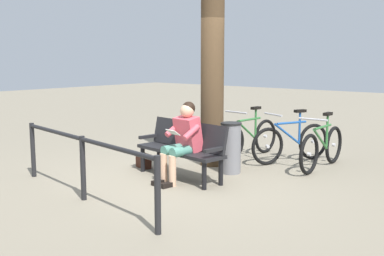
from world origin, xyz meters
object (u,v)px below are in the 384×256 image
Objects in this scene: tree_trunk at (213,46)px; bicycle_purple at (291,142)px; litter_bin at (231,148)px; bench at (183,145)px; person_reading at (183,138)px; bicycle_silver at (322,148)px; handbag at (144,161)px; bicycle_orange at (249,138)px.

tree_trunk is 2.60× the size of bicycle_purple.
bench is at bearing 59.39° from litter_bin.
bicycle_purple is (-0.62, -2.22, -0.31)m from person_reading.
bicycle_purple is (0.64, -0.11, 0.00)m from bicycle_silver.
tree_trunk is at bearing -129.41° from handbag.
bicycle_orange is at bearing -81.63° from bench.
person_reading is 2.15m from bicycle_orange.
handbag is 1.52m from litter_bin.
tree_trunk is 2.42× the size of bicycle_silver.
person_reading is 2.47m from bicycle_silver.
litter_bin is at bearing -40.88° from bicycle_silver.
bicycle_purple is at bearing -105.24° from litter_bin.
bicycle_orange is at bearing -115.16° from handbag.
bench is 1.81m from tree_trunk.
tree_trunk is 2.43× the size of bicycle_orange.
bicycle_silver is at bearing -119.12° from bench.
bicycle_silver is 1.07× the size of bicycle_purple.
bicycle_silver is (-2.34, -1.88, 0.24)m from handbag.
tree_trunk reaches higher than bicycle_silver.
litter_bin is at bearing -99.00° from person_reading.
handbag is at bearing -20.74° from bicycle_orange.
handbag is (0.93, -0.04, -0.39)m from bench.
bicycle_silver reaches higher than bench.
bench is 5.49× the size of handbag.
person_reading reaches higher than bicycle_orange.
tree_trunk is 1.95m from bicycle_orange.
handbag is 3.01m from bicycle_silver.
tree_trunk is at bearing -60.32° from bicycle_silver.
bicycle_orange reaches higher than handbag.
litter_bin is at bearing -153.90° from handbag.
bicycle_purple is 0.93× the size of bicycle_orange.
tree_trunk is at bearing -18.28° from bicycle_purple.
bicycle_silver is (-1.59, -0.96, -1.68)m from tree_trunk.
bench is 0.81m from litter_bin.
bicycle_purple is at bearing -130.50° from handbag.
bench is 2.18m from bicycle_purple.
person_reading is 0.29× the size of tree_trunk.
litter_bin is (-0.58, 0.26, -1.62)m from tree_trunk.
bicycle_purple is at bearing -98.40° from person_reading.
bicycle_purple reaches higher than litter_bin.
person_reading is 1.23m from handbag.
bench is at bearing 100.43° from tree_trunk.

